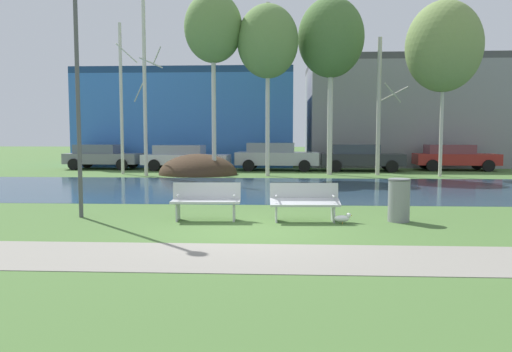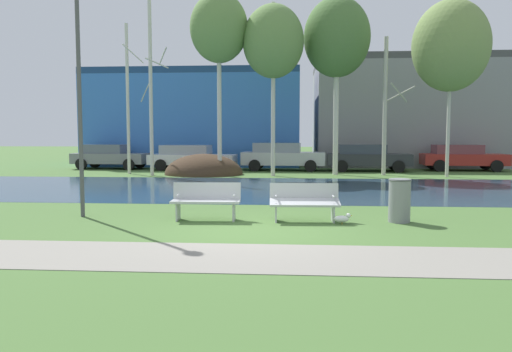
% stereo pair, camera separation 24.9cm
% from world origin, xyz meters
% --- Properties ---
extents(ground_plane, '(120.00, 120.00, 0.00)m').
position_xyz_m(ground_plane, '(0.00, 10.00, 0.00)').
color(ground_plane, '#476B33').
extents(paved_path_strip, '(60.00, 1.97, 0.01)m').
position_xyz_m(paved_path_strip, '(0.00, -2.31, 0.01)').
color(paved_path_strip, gray).
rests_on(paved_path_strip, ground).
extents(river_band, '(80.00, 8.73, 0.01)m').
position_xyz_m(river_band, '(0.00, 8.16, 0.00)').
color(river_band, '#284256').
rests_on(river_band, ground).
extents(soil_mound, '(3.92, 3.56, 2.07)m').
position_xyz_m(soil_mound, '(-3.58, 14.47, 0.00)').
color(soil_mound, '#423021').
rests_on(soil_mound, ground).
extents(bench_left, '(1.62, 0.63, 0.87)m').
position_xyz_m(bench_left, '(-1.15, 1.20, 0.47)').
color(bench_left, '#B2B5B7').
rests_on(bench_left, ground).
extents(bench_right, '(1.62, 0.63, 0.87)m').
position_xyz_m(bench_right, '(1.14, 1.20, 0.47)').
color(bench_right, '#B2B5B7').
rests_on(bench_right, ground).
extents(trash_bin, '(0.52, 0.52, 0.99)m').
position_xyz_m(trash_bin, '(3.31, 1.26, 0.52)').
color(trash_bin, gray).
rests_on(trash_bin, ground).
extents(seagull, '(0.41, 0.15, 0.25)m').
position_xyz_m(seagull, '(1.98, 0.88, 0.13)').
color(seagull, white).
rests_on(seagull, ground).
extents(streetlamp, '(0.32, 0.32, 5.56)m').
position_xyz_m(streetlamp, '(-4.25, 1.47, 3.69)').
color(streetlamp, '#4C4C51').
rests_on(streetlamp, ground).
extents(birch_far_left, '(1.34, 2.13, 7.53)m').
position_xyz_m(birch_far_left, '(-7.44, 14.68, 3.82)').
color(birch_far_left, beige).
rests_on(birch_far_left, ground).
extents(birch_left, '(0.99, 1.73, 8.99)m').
position_xyz_m(birch_left, '(-5.95, 13.59, 4.53)').
color(birch_left, beige).
rests_on(birch_left, ground).
extents(birch_center_left, '(2.74, 2.74, 9.01)m').
position_xyz_m(birch_center_left, '(-2.66, 13.68, 6.99)').
color(birch_center_left, beige).
rests_on(birch_center_left, ground).
extents(birch_center, '(2.89, 2.89, 8.19)m').
position_xyz_m(birch_center, '(-0.08, 13.79, 6.36)').
color(birch_center, beige).
rests_on(birch_center, ground).
extents(birch_center_right, '(3.24, 3.24, 8.68)m').
position_xyz_m(birch_center_right, '(2.99, 14.87, 6.70)').
color(birch_center_right, beige).
rests_on(birch_center_right, ground).
extents(birch_right, '(1.49, 2.43, 6.69)m').
position_xyz_m(birch_right, '(5.37, 14.63, 3.38)').
color(birch_right, '#BCB7A8').
rests_on(birch_right, ground).
extents(birch_far_right, '(3.53, 3.53, 8.22)m').
position_xyz_m(birch_far_right, '(8.16, 13.95, 6.10)').
color(birch_far_right, beige).
rests_on(birch_far_right, ground).
extents(parked_van_nearest_grey, '(4.35, 2.14, 1.42)m').
position_xyz_m(parked_van_nearest_grey, '(-9.75, 18.04, 0.75)').
color(parked_van_nearest_grey, slate).
rests_on(parked_van_nearest_grey, ground).
extents(parked_sedan_second_white, '(4.87, 2.17, 1.40)m').
position_xyz_m(parked_sedan_second_white, '(-4.84, 17.43, 0.75)').
color(parked_sedan_second_white, silver).
rests_on(parked_sedan_second_white, ground).
extents(parked_hatch_third_silver, '(4.65, 2.22, 1.53)m').
position_xyz_m(parked_hatch_third_silver, '(0.27, 17.48, 0.81)').
color(parked_hatch_third_silver, '#B2B5BC').
rests_on(parked_hatch_third_silver, ground).
extents(parked_wagon_fourth_dark, '(4.53, 2.26, 1.45)m').
position_xyz_m(parked_wagon_fourth_dark, '(4.89, 17.32, 0.77)').
color(parked_wagon_fourth_dark, '#282B30').
rests_on(parked_wagon_fourth_dark, ground).
extents(parked_suv_fifth_red, '(4.51, 2.20, 1.43)m').
position_xyz_m(parked_suv_fifth_red, '(10.16, 18.04, 0.76)').
color(parked_suv_fifth_red, maroon).
rests_on(parked_suv_fifth_red, ground).
extents(building_blue_store, '(13.47, 7.34, 6.06)m').
position_xyz_m(building_blue_store, '(-5.48, 23.08, 3.03)').
color(building_blue_store, '#3870C6').
rests_on(building_blue_store, ground).
extents(building_grey_warehouse, '(15.74, 9.13, 6.78)m').
position_xyz_m(building_grey_warehouse, '(10.25, 24.05, 3.39)').
color(building_grey_warehouse, gray).
rests_on(building_grey_warehouse, ground).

